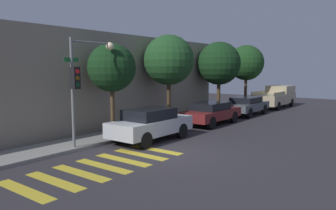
{
  "coord_description": "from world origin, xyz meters",
  "views": [
    {
      "loc": [
        -10.34,
        -7.83,
        3.42
      ],
      "look_at": [
        2.75,
        2.1,
        1.6
      ],
      "focal_mm": 35.0,
      "sensor_mm": 36.0,
      "label": 1
    }
  ],
  "objects_px": {
    "traffic_light_pole": "(84,73)",
    "tree_far_end": "(219,64)",
    "tree_near_corner": "(112,68)",
    "tree_behind_truck": "(246,63)",
    "sedan_middle": "(211,112)",
    "pickup_truck": "(276,96)",
    "sedan_near_corner": "(151,124)",
    "tree_midblock": "(169,60)",
    "sedan_far_end": "(246,105)"
  },
  "relations": [
    {
      "from": "sedan_near_corner",
      "to": "tree_near_corner",
      "type": "distance_m",
      "value": 3.42
    },
    {
      "from": "tree_near_corner",
      "to": "tree_far_end",
      "type": "xyz_separation_m",
      "value": [
        11.05,
        0.0,
        0.35
      ]
    },
    {
      "from": "sedan_near_corner",
      "to": "tree_far_end",
      "type": "distance_m",
      "value": 11.22
    },
    {
      "from": "traffic_light_pole",
      "to": "sedan_far_end",
      "type": "distance_m",
      "value": 14.11
    },
    {
      "from": "sedan_near_corner",
      "to": "tree_midblock",
      "type": "xyz_separation_m",
      "value": [
        4.25,
        2.13,
        3.11
      ]
    },
    {
      "from": "sedan_far_end",
      "to": "tree_far_end",
      "type": "relative_size",
      "value": 0.81
    },
    {
      "from": "tree_far_end",
      "to": "tree_midblock",
      "type": "bearing_deg",
      "value": 180.0
    },
    {
      "from": "sedan_far_end",
      "to": "traffic_light_pole",
      "type": "bearing_deg",
      "value": 174.76
    },
    {
      "from": "traffic_light_pole",
      "to": "tree_near_corner",
      "type": "bearing_deg",
      "value": 19.77
    },
    {
      "from": "traffic_light_pole",
      "to": "tree_far_end",
      "type": "bearing_deg",
      "value": 3.68
    },
    {
      "from": "tree_far_end",
      "to": "sedan_near_corner",
      "type": "bearing_deg",
      "value": -168.62
    },
    {
      "from": "traffic_light_pole",
      "to": "tree_near_corner",
      "type": "distance_m",
      "value": 2.57
    },
    {
      "from": "sedan_far_end",
      "to": "pickup_truck",
      "type": "bearing_deg",
      "value": -0.0
    },
    {
      "from": "tree_behind_truck",
      "to": "tree_midblock",
      "type": "bearing_deg",
      "value": -180.0
    },
    {
      "from": "tree_midblock",
      "to": "tree_behind_truck",
      "type": "distance_m",
      "value": 11.34
    },
    {
      "from": "traffic_light_pole",
      "to": "sedan_middle",
      "type": "distance_m",
      "value": 9.08
    },
    {
      "from": "sedan_near_corner",
      "to": "sedan_middle",
      "type": "relative_size",
      "value": 0.96
    },
    {
      "from": "pickup_truck",
      "to": "tree_behind_truck",
      "type": "height_order",
      "value": "tree_behind_truck"
    },
    {
      "from": "sedan_near_corner",
      "to": "pickup_truck",
      "type": "distance_m",
      "value": 17.28
    },
    {
      "from": "traffic_light_pole",
      "to": "sedan_near_corner",
      "type": "height_order",
      "value": "traffic_light_pole"
    },
    {
      "from": "sedan_near_corner",
      "to": "tree_near_corner",
      "type": "height_order",
      "value": "tree_near_corner"
    },
    {
      "from": "tree_midblock",
      "to": "tree_near_corner",
      "type": "bearing_deg",
      "value": 180.0
    },
    {
      "from": "sedan_near_corner",
      "to": "sedan_middle",
      "type": "distance_m",
      "value": 5.79
    },
    {
      "from": "tree_near_corner",
      "to": "tree_far_end",
      "type": "relative_size",
      "value": 0.86
    },
    {
      "from": "tree_near_corner",
      "to": "pickup_truck",
      "type": "bearing_deg",
      "value": -6.86
    },
    {
      "from": "traffic_light_pole",
      "to": "tree_far_end",
      "type": "relative_size",
      "value": 0.86
    },
    {
      "from": "traffic_light_pole",
      "to": "tree_midblock",
      "type": "xyz_separation_m",
      "value": [
        7.11,
        0.87,
        0.69
      ]
    },
    {
      "from": "tree_near_corner",
      "to": "tree_far_end",
      "type": "height_order",
      "value": "tree_far_end"
    },
    {
      "from": "tree_far_end",
      "to": "tree_behind_truck",
      "type": "bearing_deg",
      "value": 0.0
    },
    {
      "from": "sedan_far_end",
      "to": "pickup_truck",
      "type": "height_order",
      "value": "pickup_truck"
    },
    {
      "from": "tree_far_end",
      "to": "tree_behind_truck",
      "type": "relative_size",
      "value": 1.0
    },
    {
      "from": "sedan_near_corner",
      "to": "sedan_middle",
      "type": "bearing_deg",
      "value": 0.0
    },
    {
      "from": "sedan_middle",
      "to": "pickup_truck",
      "type": "xyz_separation_m",
      "value": [
        11.5,
        -0.0,
        0.21
      ]
    },
    {
      "from": "tree_near_corner",
      "to": "tree_behind_truck",
      "type": "distance_m",
      "value": 16.04
    },
    {
      "from": "sedan_near_corner",
      "to": "sedan_far_end",
      "type": "height_order",
      "value": "sedan_near_corner"
    },
    {
      "from": "tree_midblock",
      "to": "tree_behind_truck",
      "type": "bearing_deg",
      "value": 0.0
    },
    {
      "from": "sedan_middle",
      "to": "pickup_truck",
      "type": "bearing_deg",
      "value": -0.0
    },
    {
      "from": "tree_midblock",
      "to": "tree_far_end",
      "type": "relative_size",
      "value": 1.0
    },
    {
      "from": "sedan_far_end",
      "to": "tree_behind_truck",
      "type": "xyz_separation_m",
      "value": [
        4.61,
        2.13,
        3.19
      ]
    },
    {
      "from": "traffic_light_pole",
      "to": "tree_midblock",
      "type": "relative_size",
      "value": 0.86
    },
    {
      "from": "tree_near_corner",
      "to": "tree_midblock",
      "type": "xyz_separation_m",
      "value": [
        4.7,
        0.0,
        0.47
      ]
    },
    {
      "from": "pickup_truck",
      "to": "tree_far_end",
      "type": "bearing_deg",
      "value": 162.28
    },
    {
      "from": "sedan_middle",
      "to": "tree_far_end",
      "type": "xyz_separation_m",
      "value": [
        4.82,
        2.13,
        3.07
      ]
    },
    {
      "from": "traffic_light_pole",
      "to": "sedan_far_end",
      "type": "xyz_separation_m",
      "value": [
        13.83,
        -1.27,
        -2.5
      ]
    },
    {
      "from": "traffic_light_pole",
      "to": "sedan_near_corner",
      "type": "xyz_separation_m",
      "value": [
        2.85,
        -1.27,
        -2.42
      ]
    },
    {
      "from": "tree_near_corner",
      "to": "tree_midblock",
      "type": "bearing_deg",
      "value": 0.0
    },
    {
      "from": "sedan_far_end",
      "to": "tree_midblock",
      "type": "height_order",
      "value": "tree_midblock"
    },
    {
      "from": "traffic_light_pole",
      "to": "pickup_truck",
      "type": "distance_m",
      "value": 20.31
    },
    {
      "from": "tree_far_end",
      "to": "traffic_light_pole",
      "type": "bearing_deg",
      "value": -176.32
    },
    {
      "from": "tree_behind_truck",
      "to": "tree_near_corner",
      "type": "bearing_deg",
      "value": -180.0
    }
  ]
}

